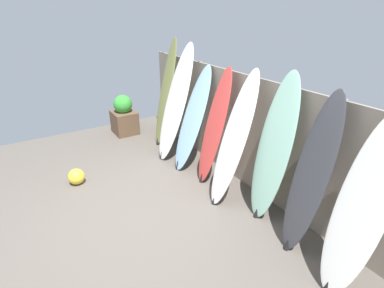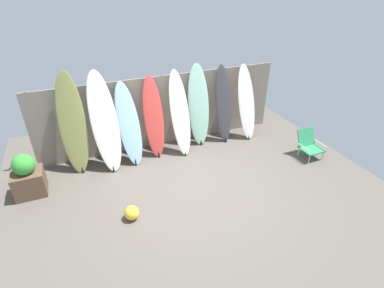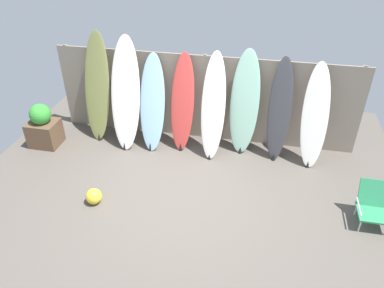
{
  "view_description": "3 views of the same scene",
  "coord_description": "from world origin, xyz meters",
  "px_view_note": "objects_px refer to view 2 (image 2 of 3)",
  "views": [
    {
      "loc": [
        3.27,
        -1.06,
        2.72
      ],
      "look_at": [
        -0.01,
        0.98,
        0.95
      ],
      "focal_mm": 28.0,
      "sensor_mm": 36.0,
      "label": 1
    },
    {
      "loc": [
        -1.96,
        -4.58,
        3.93
      ],
      "look_at": [
        0.13,
        0.44,
        0.77
      ],
      "focal_mm": 28.0,
      "sensor_mm": 36.0,
      "label": 2
    },
    {
      "loc": [
        1.13,
        -4.72,
        4.26
      ],
      "look_at": [
        0.07,
        0.45,
        0.81
      ],
      "focal_mm": 35.0,
      "sensor_mm": 36.0,
      "label": 3
    }
  ],
  "objects_px": {
    "surfboard_charcoal_6": "(223,105)",
    "beach_chair": "(309,144)",
    "planter_box": "(28,177)",
    "surfboard_white_1": "(105,123)",
    "surfboard_seafoam_5": "(199,106)",
    "surfboard_olive_0": "(73,125)",
    "surfboard_white_7": "(247,103)",
    "surfboard_white_4": "(180,114)",
    "surfboard_red_3": "(154,118)",
    "beach_ball": "(132,213)",
    "surfboard_skyblue_2": "(129,125)"
  },
  "relations": [
    {
      "from": "surfboard_charcoal_6",
      "to": "beach_chair",
      "type": "height_order",
      "value": "surfboard_charcoal_6"
    },
    {
      "from": "beach_chair",
      "to": "planter_box",
      "type": "bearing_deg",
      "value": 153.76
    },
    {
      "from": "beach_chair",
      "to": "surfboard_white_1",
      "type": "bearing_deg",
      "value": 144.99
    },
    {
      "from": "surfboard_seafoam_5",
      "to": "surfboard_olive_0",
      "type": "bearing_deg",
      "value": -178.71
    },
    {
      "from": "surfboard_seafoam_5",
      "to": "surfboard_white_7",
      "type": "xyz_separation_m",
      "value": [
        1.3,
        -0.14,
        -0.07
      ]
    },
    {
      "from": "surfboard_olive_0",
      "to": "surfboard_white_4",
      "type": "height_order",
      "value": "surfboard_olive_0"
    },
    {
      "from": "surfboard_olive_0",
      "to": "surfboard_white_4",
      "type": "xyz_separation_m",
      "value": [
        2.38,
        -0.13,
        -0.11
      ]
    },
    {
      "from": "surfboard_white_1",
      "to": "planter_box",
      "type": "distance_m",
      "value": 1.84
    },
    {
      "from": "surfboard_white_4",
      "to": "surfboard_olive_0",
      "type": "bearing_deg",
      "value": 176.76
    },
    {
      "from": "beach_chair",
      "to": "surfboard_olive_0",
      "type": "bearing_deg",
      "value": 145.84
    },
    {
      "from": "surfboard_olive_0",
      "to": "surfboard_charcoal_6",
      "type": "bearing_deg",
      "value": -0.1
    },
    {
      "from": "planter_box",
      "to": "surfboard_white_1",
      "type": "bearing_deg",
      "value": 15.62
    },
    {
      "from": "surfboard_red_3",
      "to": "surfboard_seafoam_5",
      "type": "bearing_deg",
      "value": 4.92
    },
    {
      "from": "surfboard_white_4",
      "to": "beach_ball",
      "type": "bearing_deg",
      "value": -130.9
    },
    {
      "from": "surfboard_red_3",
      "to": "surfboard_white_4",
      "type": "distance_m",
      "value": 0.63
    },
    {
      "from": "surfboard_olive_0",
      "to": "surfboard_white_4",
      "type": "relative_size",
      "value": 1.11
    },
    {
      "from": "surfboard_olive_0",
      "to": "surfboard_red_3",
      "type": "xyz_separation_m",
      "value": [
        1.77,
        -0.04,
        -0.15
      ]
    },
    {
      "from": "surfboard_charcoal_6",
      "to": "beach_chair",
      "type": "distance_m",
      "value": 2.28
    },
    {
      "from": "surfboard_olive_0",
      "to": "surfboard_white_4",
      "type": "bearing_deg",
      "value": -3.24
    },
    {
      "from": "surfboard_white_4",
      "to": "surfboard_white_7",
      "type": "xyz_separation_m",
      "value": [
        1.87,
        0.06,
        -0.04
      ]
    },
    {
      "from": "surfboard_white_1",
      "to": "surfboard_olive_0",
      "type": "bearing_deg",
      "value": 169.03
    },
    {
      "from": "surfboard_white_1",
      "to": "surfboard_white_7",
      "type": "height_order",
      "value": "surfboard_white_1"
    },
    {
      "from": "surfboard_olive_0",
      "to": "planter_box",
      "type": "xyz_separation_m",
      "value": [
        -1.01,
        -0.59,
        -0.69
      ]
    },
    {
      "from": "surfboard_red_3",
      "to": "surfboard_seafoam_5",
      "type": "height_order",
      "value": "surfboard_seafoam_5"
    },
    {
      "from": "surfboard_olive_0",
      "to": "surfboard_red_3",
      "type": "height_order",
      "value": "surfboard_olive_0"
    },
    {
      "from": "surfboard_white_1",
      "to": "surfboard_charcoal_6",
      "type": "distance_m",
      "value": 2.97
    },
    {
      "from": "surfboard_red_3",
      "to": "surfboard_charcoal_6",
      "type": "distance_m",
      "value": 1.85
    },
    {
      "from": "surfboard_charcoal_6",
      "to": "planter_box",
      "type": "bearing_deg",
      "value": -172.83
    },
    {
      "from": "surfboard_charcoal_6",
      "to": "beach_chair",
      "type": "bearing_deg",
      "value": -45.94
    },
    {
      "from": "surfboard_skyblue_2",
      "to": "surfboard_white_4",
      "type": "height_order",
      "value": "surfboard_white_4"
    },
    {
      "from": "surfboard_white_1",
      "to": "surfboard_seafoam_5",
      "type": "bearing_deg",
      "value": 4.74
    },
    {
      "from": "surfboard_skyblue_2",
      "to": "surfboard_white_7",
      "type": "bearing_deg",
      "value": -0.04
    },
    {
      "from": "beach_ball",
      "to": "surfboard_white_4",
      "type": "bearing_deg",
      "value": 49.1
    },
    {
      "from": "surfboard_olive_0",
      "to": "beach_ball",
      "type": "bearing_deg",
      "value": -71.27
    },
    {
      "from": "surfboard_charcoal_6",
      "to": "surfboard_white_7",
      "type": "bearing_deg",
      "value": -6.42
    },
    {
      "from": "surfboard_white_7",
      "to": "surfboard_charcoal_6",
      "type": "bearing_deg",
      "value": 173.58
    },
    {
      "from": "surfboard_olive_0",
      "to": "beach_ball",
      "type": "distance_m",
      "value": 2.39
    },
    {
      "from": "surfboard_charcoal_6",
      "to": "planter_box",
      "type": "height_order",
      "value": "surfboard_charcoal_6"
    },
    {
      "from": "surfboard_white_1",
      "to": "surfboard_white_4",
      "type": "distance_m",
      "value": 1.74
    },
    {
      "from": "surfboard_olive_0",
      "to": "beach_ball",
      "type": "height_order",
      "value": "surfboard_olive_0"
    },
    {
      "from": "beach_chair",
      "to": "planter_box",
      "type": "relative_size",
      "value": 0.71
    },
    {
      "from": "surfboard_white_7",
      "to": "beach_chair",
      "type": "bearing_deg",
      "value": -59.51
    },
    {
      "from": "surfboard_white_7",
      "to": "beach_ball",
      "type": "height_order",
      "value": "surfboard_white_7"
    },
    {
      "from": "surfboard_olive_0",
      "to": "beach_chair",
      "type": "distance_m",
      "value": 5.43
    },
    {
      "from": "surfboard_red_3",
      "to": "beach_ball",
      "type": "xyz_separation_m",
      "value": [
        -1.06,
        -2.04,
        -0.8
      ]
    },
    {
      "from": "surfboard_white_1",
      "to": "surfboard_charcoal_6",
      "type": "bearing_deg",
      "value": 2.29
    },
    {
      "from": "surfboard_seafoam_5",
      "to": "planter_box",
      "type": "height_order",
      "value": "surfboard_seafoam_5"
    },
    {
      "from": "beach_ball",
      "to": "surfboard_olive_0",
      "type": "bearing_deg",
      "value": 108.73
    },
    {
      "from": "surfboard_white_1",
      "to": "beach_chair",
      "type": "xyz_separation_m",
      "value": [
        4.49,
        -1.46,
        -0.75
      ]
    },
    {
      "from": "surfboard_charcoal_6",
      "to": "surfboard_white_7",
      "type": "xyz_separation_m",
      "value": [
        0.64,
        -0.07,
        -0.03
      ]
    }
  ]
}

